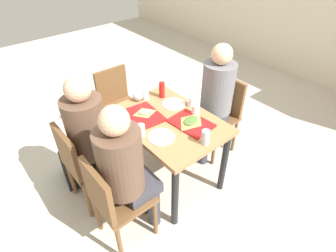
% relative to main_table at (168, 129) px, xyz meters
% --- Properties ---
extents(ground_plane, '(10.00, 10.00, 0.02)m').
position_rel_main_table_xyz_m(ground_plane, '(0.00, 0.00, -0.63)').
color(ground_plane, beige).
extents(main_table, '(1.02, 0.73, 0.74)m').
position_rel_main_table_xyz_m(main_table, '(0.00, 0.00, 0.00)').
color(main_table, '#9E7247').
rests_on(main_table, ground_plane).
extents(chair_near_left, '(0.40, 0.40, 0.86)m').
position_rel_main_table_xyz_m(chair_near_left, '(-0.25, -0.75, -0.12)').
color(chair_near_left, brown).
rests_on(chair_near_left, ground_plane).
extents(chair_near_right, '(0.40, 0.40, 0.86)m').
position_rel_main_table_xyz_m(chair_near_right, '(0.25, -0.75, -0.12)').
color(chair_near_right, brown).
rests_on(chair_near_right, ground_plane).
extents(chair_far_side, '(0.40, 0.40, 0.86)m').
position_rel_main_table_xyz_m(chair_far_side, '(0.00, 0.75, -0.12)').
color(chair_far_side, brown).
rests_on(chair_far_side, ground_plane).
extents(chair_left_end, '(0.40, 0.40, 0.86)m').
position_rel_main_table_xyz_m(chair_left_end, '(-0.89, 0.00, -0.12)').
color(chair_left_end, brown).
rests_on(chair_left_end, ground_plane).
extents(person_in_red, '(0.32, 0.42, 1.27)m').
position_rel_main_table_xyz_m(person_in_red, '(-0.25, -0.61, 0.13)').
color(person_in_red, '#383842').
rests_on(person_in_red, ground_plane).
extents(person_in_brown_jacket, '(0.32, 0.42, 1.27)m').
position_rel_main_table_xyz_m(person_in_brown_jacket, '(0.25, -0.61, 0.13)').
color(person_in_brown_jacket, '#383842').
rests_on(person_in_brown_jacket, ground_plane).
extents(person_far_side, '(0.32, 0.42, 1.27)m').
position_rel_main_table_xyz_m(person_far_side, '(-0.00, 0.61, 0.13)').
color(person_far_side, '#383842').
rests_on(person_far_side, ground_plane).
extents(tray_red_near, '(0.38, 0.29, 0.02)m').
position_rel_main_table_xyz_m(tray_red_near, '(-0.18, -0.13, 0.12)').
color(tray_red_near, red).
rests_on(tray_red_near, main_table).
extents(tray_red_far, '(0.38, 0.29, 0.02)m').
position_rel_main_table_xyz_m(tray_red_far, '(0.18, 0.11, 0.12)').
color(tray_red_far, red).
rests_on(tray_red_far, main_table).
extents(paper_plate_center, '(0.22, 0.22, 0.01)m').
position_rel_main_table_xyz_m(paper_plate_center, '(-0.15, 0.20, 0.12)').
color(paper_plate_center, white).
rests_on(paper_plate_center, main_table).
extents(paper_plate_near_edge, '(0.22, 0.22, 0.01)m').
position_rel_main_table_xyz_m(paper_plate_near_edge, '(0.15, -0.20, 0.12)').
color(paper_plate_near_edge, white).
rests_on(paper_plate_near_edge, main_table).
extents(pizza_slice_a, '(0.17, 0.19, 0.02)m').
position_rel_main_table_xyz_m(pizza_slice_a, '(-0.19, -0.11, 0.14)').
color(pizza_slice_a, '#DBAD60').
rests_on(pizza_slice_a, tray_red_near).
extents(pizza_slice_b, '(0.20, 0.25, 0.02)m').
position_rel_main_table_xyz_m(pizza_slice_b, '(0.17, 0.12, 0.14)').
color(pizza_slice_b, tan).
rests_on(pizza_slice_b, tray_red_far).
extents(plastic_cup_a, '(0.07, 0.07, 0.10)m').
position_rel_main_table_xyz_m(plastic_cup_a, '(-0.03, 0.31, 0.16)').
color(plastic_cup_a, white).
rests_on(plastic_cup_a, main_table).
extents(plastic_cup_b, '(0.07, 0.07, 0.10)m').
position_rel_main_table_xyz_m(plastic_cup_b, '(0.03, -0.31, 0.16)').
color(plastic_cup_b, white).
rests_on(plastic_cup_b, main_table).
extents(plastic_cup_c, '(0.07, 0.07, 0.10)m').
position_rel_main_table_xyz_m(plastic_cup_c, '(-0.41, 0.05, 0.16)').
color(plastic_cup_c, white).
rests_on(plastic_cup_c, main_table).
extents(plastic_cup_d, '(0.07, 0.07, 0.10)m').
position_rel_main_table_xyz_m(plastic_cup_d, '(0.10, 0.24, 0.16)').
color(plastic_cup_d, white).
rests_on(plastic_cup_d, main_table).
extents(soda_can, '(0.07, 0.07, 0.12)m').
position_rel_main_table_xyz_m(soda_can, '(0.43, 0.02, 0.17)').
color(soda_can, '#B7BCC6').
rests_on(soda_can, main_table).
extents(condiment_bottle, '(0.06, 0.06, 0.16)m').
position_rel_main_table_xyz_m(condiment_bottle, '(-0.33, 0.20, 0.19)').
color(condiment_bottle, red).
rests_on(condiment_bottle, main_table).
extents(foil_bundle, '(0.10, 0.10, 0.10)m').
position_rel_main_table_xyz_m(foil_bundle, '(-0.43, -0.02, 0.16)').
color(foil_bundle, silver).
rests_on(foil_bundle, main_table).
extents(handbag, '(0.35, 0.22, 0.28)m').
position_rel_main_table_xyz_m(handbag, '(-0.60, -0.76, -0.48)').
color(handbag, black).
rests_on(handbag, ground_plane).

